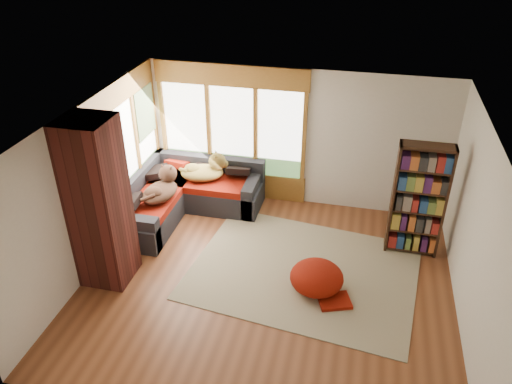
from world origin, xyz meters
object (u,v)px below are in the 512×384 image
at_px(brick_chimney, 99,204).
at_px(dog_tan, 206,169).
at_px(area_rug, 304,271).
at_px(dog_brindle, 162,187).
at_px(bookshelf, 418,201).
at_px(sectional_sofa, 183,196).
at_px(pouf, 317,277).

xyz_separation_m(brick_chimney, dog_tan, (0.83, 2.30, -0.53)).
height_order(brick_chimney, area_rug, brick_chimney).
xyz_separation_m(brick_chimney, dog_brindle, (0.29, 1.52, -0.54)).
bearing_deg(area_rug, bookshelf, 29.93).
distance_m(sectional_sofa, dog_brindle, 0.72).
bearing_deg(brick_chimney, sectional_sofa, 77.71).
distance_m(area_rug, pouf, 0.49).
distance_m(sectional_sofa, dog_tan, 0.65).
bearing_deg(bookshelf, dog_brindle, -177.61).
relative_size(bookshelf, pouf, 2.41).
relative_size(sectional_sofa, bookshelf, 1.14).
relative_size(brick_chimney, bookshelf, 1.35).
bearing_deg(brick_chimney, bookshelf, 20.48).
distance_m(dog_tan, dog_brindle, 0.95).
distance_m(pouf, dog_brindle, 3.12).
bearing_deg(pouf, area_rug, 123.17).
bearing_deg(area_rug, brick_chimney, -165.45).
xyz_separation_m(pouf, dog_brindle, (-2.86, 1.13, 0.53)).
bearing_deg(bookshelf, sectional_sofa, 175.09).
bearing_deg(sectional_sofa, brick_chimney, -97.74).
xyz_separation_m(sectional_sofa, pouf, (2.70, -1.66, -0.07)).
bearing_deg(dog_tan, dog_brindle, -140.59).
xyz_separation_m(bookshelf, pouf, (-1.40, -1.31, -0.74)).
bearing_deg(sectional_sofa, area_rug, -23.21).
xyz_separation_m(area_rug, dog_brindle, (-2.62, 0.76, 0.76)).
relative_size(brick_chimney, pouf, 3.25).
relative_size(brick_chimney, area_rug, 0.76).
bearing_deg(dog_brindle, pouf, -99.39).
relative_size(sectional_sofa, pouf, 2.75).
relative_size(area_rug, dog_brindle, 3.82).
bearing_deg(dog_tan, bookshelf, -25.07).
bearing_deg(bookshelf, dog_tan, 170.72).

